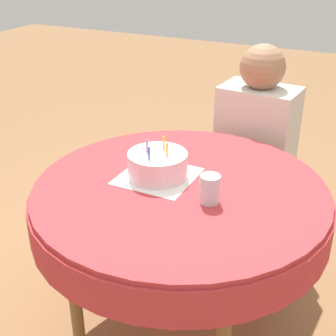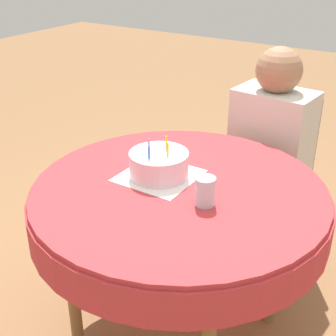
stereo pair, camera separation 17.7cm
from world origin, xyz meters
name	(u,v)px [view 1 (the left image)]	position (x,y,z in m)	size (l,w,h in m)	color
ground_plane	(178,334)	(0.00, 0.00, 0.00)	(12.00, 12.00, 0.00)	#8C603D
dining_table	(180,206)	(0.00, 0.00, 0.67)	(1.14, 1.14, 0.76)	#BC3338
chair	(257,168)	(0.08, 0.83, 0.48)	(0.40, 0.40, 0.89)	brown
person	(255,136)	(0.07, 0.75, 0.70)	(0.40, 0.36, 1.16)	#9E7051
napkin	(158,176)	(-0.11, 0.03, 0.76)	(0.28, 0.28, 0.00)	white
birthday_cake	(158,165)	(-0.11, 0.03, 0.81)	(0.23, 0.23, 0.15)	silver
drinking_glass	(210,189)	(0.14, -0.06, 0.82)	(0.07, 0.07, 0.10)	silver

